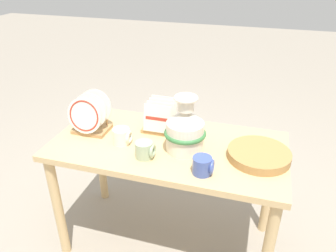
{
  "coord_description": "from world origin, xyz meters",
  "views": [
    {
      "loc": [
        0.44,
        -1.48,
        1.68
      ],
      "look_at": [
        0.0,
        0.0,
        0.85
      ],
      "focal_mm": 35.0,
      "sensor_mm": 36.0,
      "label": 1
    }
  ],
  "objects": [
    {
      "name": "wicker_charger_stack",
      "position": [
        0.49,
        -0.01,
        0.76
      ],
      "size": [
        0.32,
        0.32,
        0.04
      ],
      "color": "#AD7F47",
      "rests_on": "display_table"
    },
    {
      "name": "ceramic_vase",
      "position": [
        0.1,
        -0.04,
        0.86
      ],
      "size": [
        0.22,
        0.22,
        0.31
      ],
      "color": "silver",
      "rests_on": "display_table"
    },
    {
      "name": "mug_cobalt_glaze",
      "position": [
        0.24,
        -0.21,
        0.78
      ],
      "size": [
        0.1,
        0.09,
        0.09
      ],
      "color": "#42569E",
      "rests_on": "display_table"
    },
    {
      "name": "dish_rack_square_plates",
      "position": [
        -0.09,
        0.14,
        0.8
      ],
      "size": [
        0.2,
        0.16,
        0.18
      ],
      "color": "tan",
      "rests_on": "display_table"
    },
    {
      "name": "dish_rack_round_plates",
      "position": [
        -0.47,
        0.0,
        0.82
      ],
      "size": [
        0.21,
        0.17,
        0.23
      ],
      "color": "tan",
      "rests_on": "display_table"
    },
    {
      "name": "mug_sage_glaze",
      "position": [
        -0.07,
        -0.16,
        0.78
      ],
      "size": [
        0.1,
        0.09,
        0.09
      ],
      "color": "#9EB28E",
      "rests_on": "display_table"
    },
    {
      "name": "mug_cream_glaze",
      "position": [
        -0.24,
        -0.07,
        0.78
      ],
      "size": [
        0.1,
        0.09,
        0.09
      ],
      "color": "silver",
      "rests_on": "display_table"
    },
    {
      "name": "display_table",
      "position": [
        0.0,
        0.0,
        0.63
      ],
      "size": [
        1.28,
        0.64,
        0.74
      ],
      "color": "tan",
      "rests_on": "ground_plane"
    },
    {
      "name": "ground_plane",
      "position": [
        0.0,
        0.0,
        0.0
      ],
      "size": [
        14.0,
        14.0,
        0.0
      ],
      "primitive_type": "plane",
      "color": "gray"
    }
  ]
}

